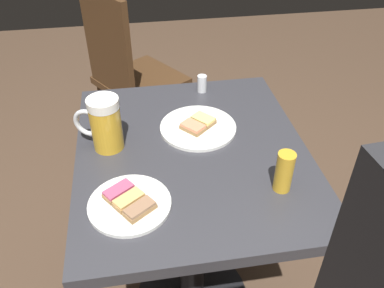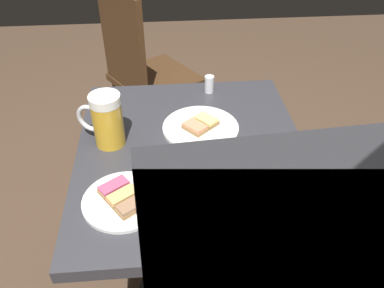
{
  "view_description": "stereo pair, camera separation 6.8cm",
  "coord_description": "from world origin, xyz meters",
  "views": [
    {
      "loc": [
        0.88,
        -0.14,
        1.48
      ],
      "look_at": [
        0.0,
        0.0,
        0.79
      ],
      "focal_mm": 37.42,
      "sensor_mm": 36.0,
      "label": 1
    },
    {
      "loc": [
        0.89,
        -0.08,
        1.48
      ],
      "look_at": [
        0.0,
        0.0,
        0.79
      ],
      "focal_mm": 37.42,
      "sensor_mm": 36.0,
      "label": 2
    }
  ],
  "objects": [
    {
      "name": "beer_glass_small",
      "position": [
        0.19,
        0.2,
        0.82
      ],
      "size": [
        0.04,
        0.04,
        0.11
      ],
      "primitive_type": "cylinder",
      "color": "gold",
      "rests_on": "cafe_table"
    },
    {
      "name": "beer_mug",
      "position": [
        -0.05,
        -0.24,
        0.84
      ],
      "size": [
        0.09,
        0.14,
        0.16
      ],
      "color": "gold",
      "rests_on": "cafe_table"
    },
    {
      "name": "plate_far",
      "position": [
        -0.1,
        0.03,
        0.77
      ],
      "size": [
        0.23,
        0.23,
        0.03
      ],
      "color": "white",
      "rests_on": "cafe_table"
    },
    {
      "name": "cafe_chair",
      "position": [
        -0.95,
        -0.17,
        0.53
      ],
      "size": [
        0.53,
        0.53,
        0.95
      ],
      "rotation": [
        0.0,
        0.0,
        0.59
      ],
      "color": "#472D19",
      "rests_on": "ground_plane"
    },
    {
      "name": "plate_near",
      "position": [
        0.19,
        -0.18,
        0.77
      ],
      "size": [
        0.2,
        0.2,
        0.03
      ],
      "color": "white",
      "rests_on": "cafe_table"
    },
    {
      "name": "cafe_table",
      "position": [
        0.0,
        0.0,
        0.59
      ],
      "size": [
        0.77,
        0.66,
        0.77
      ],
      "color": "black",
      "rests_on": "ground_plane"
    },
    {
      "name": "salt_shaker",
      "position": [
        -0.32,
        0.09,
        0.8
      ],
      "size": [
        0.03,
        0.03,
        0.06
      ],
      "primitive_type": "cylinder",
      "color": "silver",
      "rests_on": "cafe_table"
    }
  ]
}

